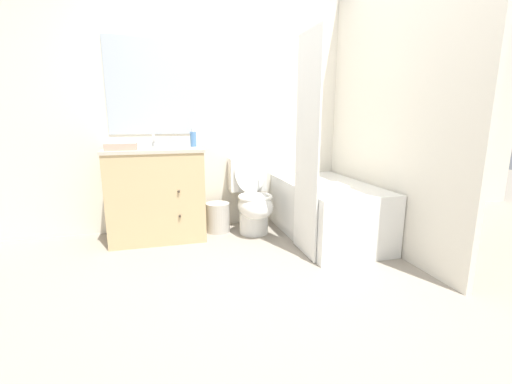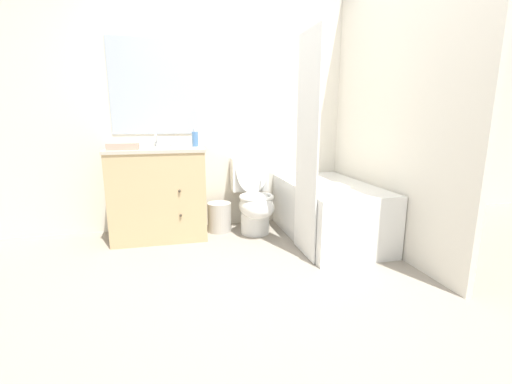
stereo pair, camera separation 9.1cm
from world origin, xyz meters
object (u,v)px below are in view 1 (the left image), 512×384
object	(u,v)px
tissue_box	(175,142)
bath_towel_folded	(328,188)
vanity_cabinet	(157,193)
toilet	(253,199)
sink_faucet	(154,143)
soap_dispenser	(193,139)
hand_towel_folded	(121,147)
bathtub	(327,210)
wastebasket	(218,217)

from	to	relation	value
tissue_box	bath_towel_folded	bearing A→B (deg)	-37.05
vanity_cabinet	toilet	size ratio (longest dim) A/B	1.06
sink_faucet	soap_dispenser	xyz separation A→B (m)	(0.38, -0.13, 0.04)
toilet	hand_towel_folded	xyz separation A→B (m)	(-1.23, -0.07, 0.57)
toilet	bathtub	bearing A→B (deg)	-26.63
sink_faucet	soap_dispenser	distance (m)	0.40
bathtub	hand_towel_folded	bearing A→B (deg)	172.04
sink_faucet	toilet	xyz separation A→B (m)	(0.95, -0.26, -0.58)
wastebasket	bathtub	bearing A→B (deg)	-23.16
toilet	hand_towel_folded	bearing A→B (deg)	-176.63
bathtub	soap_dispenser	bearing A→B (deg)	159.35
sink_faucet	toilet	bearing A→B (deg)	-15.33
toilet	hand_towel_folded	size ratio (longest dim) A/B	3.15
wastebasket	tissue_box	world-z (taller)	tissue_box
toilet	bathtub	world-z (taller)	toilet
tissue_box	soap_dispenser	world-z (taller)	soap_dispenser
sink_faucet	wastebasket	distance (m)	1.00
vanity_cabinet	wastebasket	distance (m)	0.68
sink_faucet	vanity_cabinet	bearing A→B (deg)	-90.00
vanity_cabinet	hand_towel_folded	world-z (taller)	hand_towel_folded
hand_towel_folded	bath_towel_folded	distance (m)	1.87
sink_faucet	bath_towel_folded	size ratio (longest dim) A/B	0.50
tissue_box	hand_towel_folded	xyz separation A→B (m)	(-0.48, -0.28, -0.01)
wastebasket	sink_faucet	bearing A→B (deg)	165.06
toilet	bath_towel_folded	bearing A→B (deg)	-56.04
soap_dispenser	hand_towel_folded	distance (m)	0.69
bathtub	sink_faucet	bearing A→B (deg)	159.77
toilet	tissue_box	xyz separation A→B (m)	(-0.75, 0.21, 0.58)
vanity_cabinet	sink_faucet	size ratio (longest dim) A/B	6.40
sink_faucet	wastebasket	world-z (taller)	sink_faucet
bathtub	bath_towel_folded	size ratio (longest dim) A/B	4.76
bathtub	wastebasket	world-z (taller)	bathtub
tissue_box	bathtub	bearing A→B (deg)	-21.10
vanity_cabinet	wastebasket	world-z (taller)	vanity_cabinet
wastebasket	bath_towel_folded	size ratio (longest dim) A/B	1.08
toilet	soap_dispenser	size ratio (longest dim) A/B	4.89
vanity_cabinet	hand_towel_folded	distance (m)	0.56
toilet	soap_dispenser	xyz separation A→B (m)	(-0.57, 0.13, 0.62)
vanity_cabinet	wastebasket	xyz separation A→B (m)	(0.60, 0.03, -0.31)
wastebasket	soap_dispenser	bearing A→B (deg)	172.04
soap_dispenser	bath_towel_folded	bearing A→B (deg)	-38.84
hand_towel_folded	bath_towel_folded	xyz separation A→B (m)	(1.72, -0.65, -0.34)
sink_faucet	bathtub	distance (m)	1.86
bathtub	soap_dispenser	xyz separation A→B (m)	(-1.25, 0.47, 0.70)
hand_towel_folded	sink_faucet	bearing A→B (deg)	50.24
sink_faucet	wastebasket	bearing A→B (deg)	-14.94
vanity_cabinet	toilet	world-z (taller)	vanity_cabinet
toilet	bath_towel_folded	distance (m)	0.90
bathtub	tissue_box	distance (m)	1.67
soap_dispenser	wastebasket	bearing A→B (deg)	-7.96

